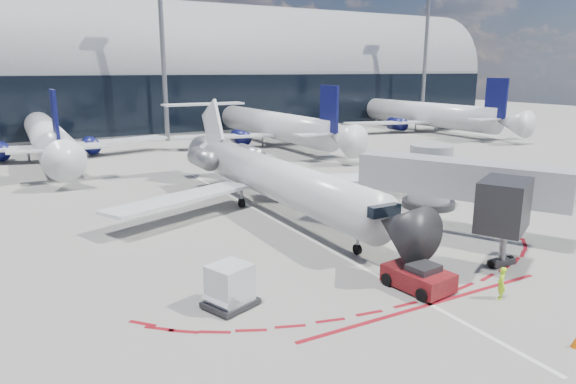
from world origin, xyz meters
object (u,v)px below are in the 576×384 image
uld_container (230,286)px  pushback_tug (418,277)px  regional_jet (269,176)px  ramp_worker (501,283)px

uld_container → pushback_tug: bearing=-37.2°
regional_jet → ramp_worker: 19.43m
ramp_worker → uld_container: 12.42m
regional_jet → pushback_tug: bearing=-90.8°
ramp_worker → uld_container: uld_container is taller
ramp_worker → uld_container: size_ratio=0.60×
ramp_worker → uld_container: (-11.24, 5.26, 0.20)m
pushback_tug → regional_jet: bearing=82.2°
ramp_worker → uld_container: bearing=-57.7°
pushback_tug → ramp_worker: ramp_worker is taller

